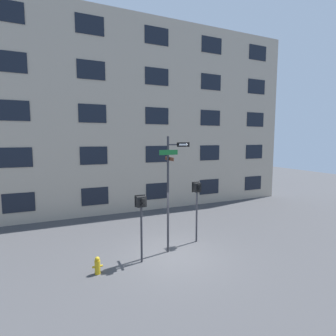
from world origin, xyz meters
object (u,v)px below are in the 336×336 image
(pedestrian_signal_right, at_px, (197,196))
(fire_hydrant, at_px, (97,266))
(street_sign_pole, at_px, (170,185))
(pedestrian_signal_left, at_px, (141,210))

(pedestrian_signal_right, relative_size, fire_hydrant, 4.42)
(street_sign_pole, bearing_deg, pedestrian_signal_left, -162.17)
(pedestrian_signal_left, bearing_deg, pedestrian_signal_right, 17.50)
(pedestrian_signal_right, bearing_deg, pedestrian_signal_left, -162.50)
(street_sign_pole, xyz_separation_m, pedestrian_signal_right, (1.53, 0.48, -0.66))
(street_sign_pole, distance_m, fire_hydrant, 3.97)
(fire_hydrant, bearing_deg, pedestrian_signal_right, 14.17)
(street_sign_pole, relative_size, fire_hydrant, 7.70)
(street_sign_pole, distance_m, pedestrian_signal_right, 1.73)
(pedestrian_signal_left, distance_m, fire_hydrant, 2.42)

